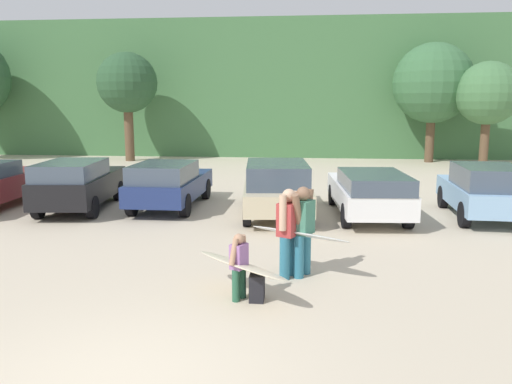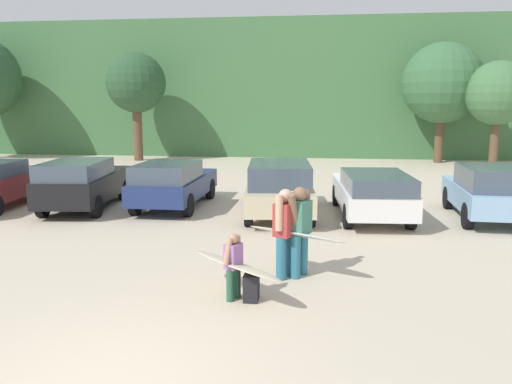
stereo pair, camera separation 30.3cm
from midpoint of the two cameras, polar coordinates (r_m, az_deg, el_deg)
name	(u,v)px [view 2 (the right image)]	position (r m, az deg, el deg)	size (l,w,h in m)	color
hillside_ridge	(287,91)	(36.69, 3.64, 11.12)	(108.00, 12.00, 8.12)	#427042
tree_left	(136,84)	(29.95, -12.85, 11.59)	(3.31, 3.31, 5.99)	brown
tree_center_right	(443,83)	(29.91, 20.21, 11.22)	(4.30, 4.30, 6.43)	brown
tree_far_right	(498,94)	(28.75, 25.48, 9.78)	(3.18, 3.18, 5.30)	brown
parked_car_black	(83,182)	(16.62, -18.07, 1.01)	(2.14, 4.42, 1.55)	black
parked_car_navy	(173,183)	(16.18, -8.64, 1.01)	(1.83, 4.38, 1.47)	navy
parked_car_champagne	(279,187)	(14.98, 3.17, 0.61)	(2.28, 4.88, 1.57)	beige
parked_car_white	(372,192)	(14.97, 13.24, 0.02)	(2.10, 4.82, 1.37)	white
parked_car_sky_blue	(490,191)	(15.76, 24.94, 0.10)	(1.94, 4.07, 1.55)	#84ADD1
person_adult	(300,226)	(9.68, 5.74, -3.79)	(0.47, 0.75, 1.71)	teal
person_child	(233,262)	(8.59, -1.50, -7.80)	(0.31, 0.48, 1.13)	#26593F
person_companion	(285,228)	(9.59, 4.16, -4.00)	(0.46, 0.60, 1.69)	teal
surfboard_white	(296,234)	(9.75, 5.30, -4.67)	(2.12, 1.53, 0.26)	white
surfboard_cream	(236,265)	(8.71, -1.23, -8.07)	(2.00, 1.90, 0.24)	beige
backpack_dropped	(251,287)	(8.68, 0.50, -10.49)	(0.24, 0.34, 0.45)	black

